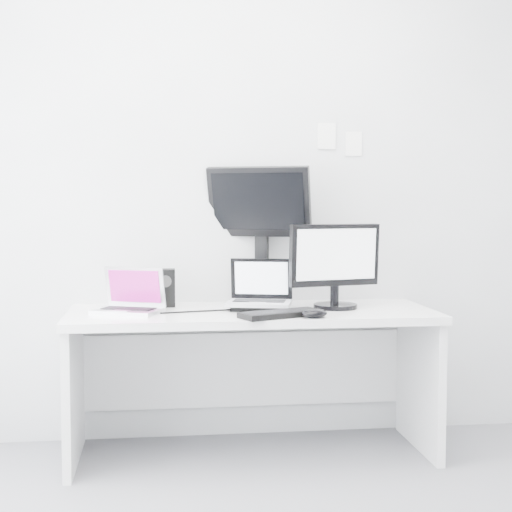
% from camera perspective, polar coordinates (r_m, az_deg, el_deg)
% --- Properties ---
extents(back_wall, '(3.60, 0.00, 3.60)m').
position_cam_1_polar(back_wall, '(4.11, -0.93, 5.23)').
color(back_wall, silver).
rests_on(back_wall, ground).
extents(desk, '(1.80, 0.70, 0.73)m').
position_cam_1_polar(desk, '(3.86, -0.34, -9.42)').
color(desk, white).
rests_on(desk, ground).
extents(macbook, '(0.37, 0.33, 0.23)m').
position_cam_1_polar(macbook, '(3.73, -9.57, -2.47)').
color(macbook, '#B3B3B8').
rests_on(macbook, desk).
extents(speaker, '(0.12, 0.12, 0.19)m').
position_cam_1_polar(speaker, '(3.95, -6.75, -2.37)').
color(speaker, black).
rests_on(speaker, desk).
extents(dell_laptop, '(0.36, 0.31, 0.26)m').
position_cam_1_polar(dell_laptop, '(3.78, 0.22, -2.10)').
color(dell_laptop, '#ADAFB5').
rests_on(dell_laptop, desk).
extents(rear_monitor, '(0.58, 0.39, 0.74)m').
position_cam_1_polar(rear_monitor, '(4.06, 0.32, 1.73)').
color(rear_monitor, black).
rests_on(rear_monitor, desk).
extents(samsung_monitor, '(0.52, 0.33, 0.44)m').
position_cam_1_polar(samsung_monitor, '(3.86, 5.95, -0.65)').
color(samsung_monitor, black).
rests_on(samsung_monitor, desk).
extents(keyboard, '(0.42, 0.29, 0.03)m').
position_cam_1_polar(keyboard, '(3.58, 1.88, -4.33)').
color(keyboard, black).
rests_on(keyboard, desk).
extents(mouse, '(0.14, 0.10, 0.04)m').
position_cam_1_polar(mouse, '(3.55, 4.38, -4.30)').
color(mouse, black).
rests_on(mouse, desk).
extents(wall_note_0, '(0.10, 0.00, 0.14)m').
position_cam_1_polar(wall_note_0, '(4.19, 5.27, 8.89)').
color(wall_note_0, white).
rests_on(wall_note_0, back_wall).
extents(wall_note_1, '(0.09, 0.00, 0.13)m').
position_cam_1_polar(wall_note_1, '(4.22, 7.28, 8.29)').
color(wall_note_1, white).
rests_on(wall_note_1, back_wall).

